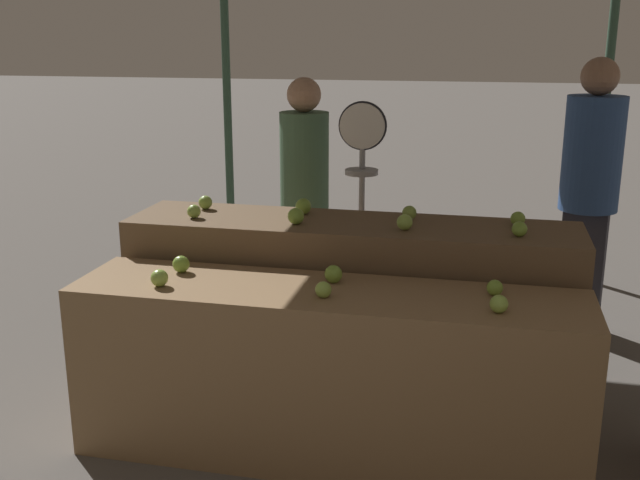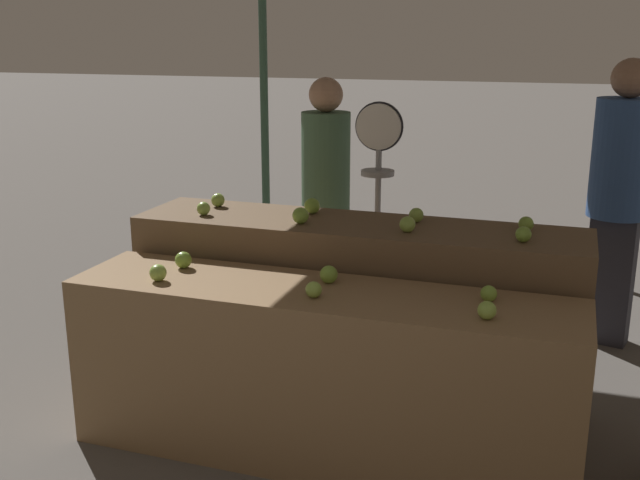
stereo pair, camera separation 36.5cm
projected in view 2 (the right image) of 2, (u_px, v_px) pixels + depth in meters
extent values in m
plane|color=#59544F|center=(319.00, 454.00, 3.61)|extent=(60.00, 60.00, 0.00)
cylinder|color=#33513D|center=(265.00, 118.00, 6.51)|extent=(0.07, 0.07, 2.49)
cube|color=olive|center=(319.00, 375.00, 3.50)|extent=(2.37, 0.55, 0.84)
cube|color=brown|center=(355.00, 314.00, 4.02)|extent=(2.37, 0.55, 1.01)
sphere|color=#8EB247|center=(158.00, 273.00, 3.51)|extent=(0.08, 0.08, 0.08)
sphere|color=#8EB247|center=(314.00, 290.00, 3.28)|extent=(0.07, 0.07, 0.07)
sphere|color=#8EB247|center=(487.00, 310.00, 3.03)|extent=(0.08, 0.08, 0.08)
sphere|color=#7AA338|center=(183.00, 260.00, 3.70)|extent=(0.08, 0.08, 0.08)
sphere|color=#7AA338|center=(329.00, 274.00, 3.48)|extent=(0.08, 0.08, 0.08)
sphere|color=#7AA338|center=(489.00, 294.00, 3.24)|extent=(0.07, 0.07, 0.07)
sphere|color=#8EB247|center=(203.00, 208.00, 4.05)|extent=(0.07, 0.07, 0.07)
sphere|color=#7AA338|center=(301.00, 216.00, 3.86)|extent=(0.09, 0.09, 0.09)
sphere|color=#8EB247|center=(407.00, 224.00, 3.69)|extent=(0.08, 0.08, 0.08)
sphere|color=#7AA338|center=(523.00, 234.00, 3.52)|extent=(0.08, 0.08, 0.08)
sphere|color=#8EB247|center=(218.00, 200.00, 4.24)|extent=(0.08, 0.08, 0.08)
sphere|color=#7AA338|center=(312.00, 206.00, 4.07)|extent=(0.09, 0.09, 0.09)
sphere|color=#8EB247|center=(416.00, 215.00, 3.89)|extent=(0.08, 0.08, 0.08)
sphere|color=#84AD3D|center=(526.00, 224.00, 3.71)|extent=(0.08, 0.08, 0.08)
cylinder|color=#99999E|center=(377.00, 241.00, 4.60)|extent=(0.04, 0.04, 1.46)
cylinder|color=black|center=(379.00, 126.00, 4.41)|extent=(0.29, 0.01, 0.29)
cylinder|color=silver|center=(379.00, 127.00, 4.39)|extent=(0.27, 0.02, 0.27)
cylinder|color=#99999E|center=(378.00, 161.00, 4.45)|extent=(0.01, 0.01, 0.14)
cylinder|color=#99999E|center=(378.00, 173.00, 4.47)|extent=(0.20, 0.20, 0.03)
cube|color=#2D2D38|center=(326.00, 270.00, 5.12)|extent=(0.28, 0.23, 0.79)
cylinder|color=#476B4C|center=(326.00, 164.00, 4.93)|extent=(0.43, 0.43, 0.68)
sphere|color=tan|center=(326.00, 95.00, 4.80)|extent=(0.22, 0.22, 0.22)
cube|color=#2D2D38|center=(610.00, 280.00, 4.83)|extent=(0.31, 0.23, 0.85)
cylinder|color=#2D4C84|center=(623.00, 158.00, 4.62)|extent=(0.45, 0.45, 0.74)
sphere|color=#936B51|center=(631.00, 78.00, 4.49)|extent=(0.24, 0.24, 0.24)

